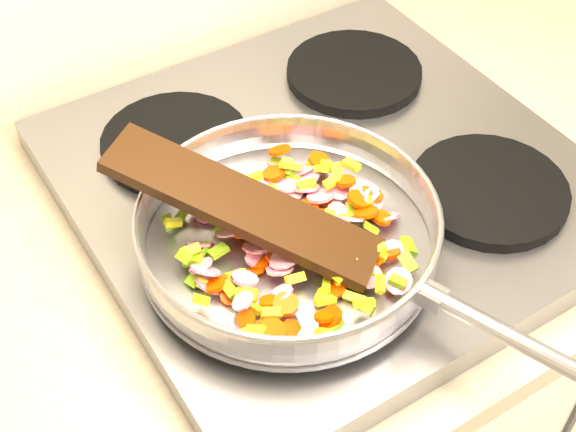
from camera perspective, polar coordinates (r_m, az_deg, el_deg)
cooktop at (r=1.02m, az=2.78°, el=2.45°), size 0.60×0.60×0.04m
grate_fl at (r=0.86m, az=0.35°, el=-5.11°), size 0.19×0.19×0.02m
grate_fr at (r=0.99m, az=14.12°, el=1.79°), size 0.19×0.19×0.02m
grate_bl at (r=1.04m, az=-8.01°, el=5.22°), size 0.19×0.19×0.02m
grate_br at (r=1.15m, az=4.72°, el=10.15°), size 0.19×0.19×0.02m
saute_pan at (r=0.87m, az=0.12°, el=-0.91°), size 0.37×0.52×0.06m
vegetable_heap at (r=0.88m, az=0.35°, el=-1.34°), size 0.27×0.28×0.05m
wooden_spatula at (r=0.85m, az=-3.28°, el=0.76°), size 0.24×0.28×0.09m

